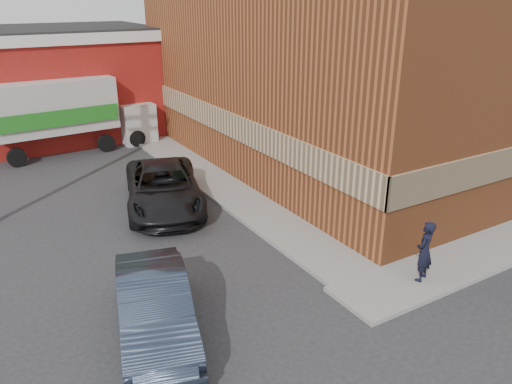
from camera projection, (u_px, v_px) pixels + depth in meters
ground at (338, 285)px, 13.20m from camera, size 90.00×90.00×0.00m
brick_building at (362, 53)px, 22.69m from camera, size 14.25×18.25×9.36m
sidewalk_west at (209, 179)px, 20.63m from camera, size 1.80×18.00×0.12m
man at (424, 251)px, 12.96m from camera, size 0.72×0.61×1.68m
sedan at (155, 308)px, 11.01m from camera, size 2.62×4.67×1.46m
suv_a at (164, 187)px, 17.76m from camera, size 4.03×6.01×1.53m
box_truck at (68, 110)px, 23.64m from camera, size 7.29×2.62×3.54m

